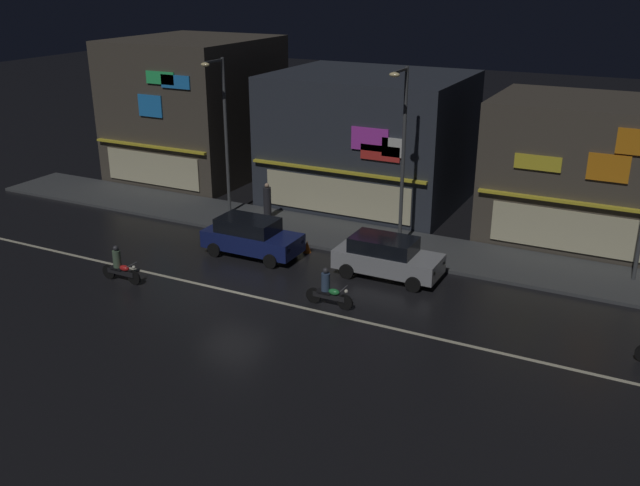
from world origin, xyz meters
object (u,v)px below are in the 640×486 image
at_px(parked_car_near_kerb, 387,257).
at_px(motorcycle_following, 120,267).
at_px(parked_car_trailing, 251,236).
at_px(pedestrian_on_sidewalk, 267,202).
at_px(traffic_cone, 307,246).
at_px(streetlamp_mid, 402,146).
at_px(motorcycle_opposite_lane, 328,290).
at_px(streetlamp_west, 223,125).

bearing_deg(parked_car_near_kerb, motorcycle_following, 29.49).
distance_m(parked_car_near_kerb, parked_car_trailing, 6.16).
distance_m(pedestrian_on_sidewalk, traffic_cone, 4.79).
bearing_deg(streetlamp_mid, parked_car_trailing, -147.86).
bearing_deg(motorcycle_following, parked_car_trailing, -129.41).
relative_size(pedestrian_on_sidewalk, parked_car_trailing, 0.42).
relative_size(parked_car_trailing, motorcycle_opposite_lane, 2.26).
distance_m(parked_car_trailing, motorcycle_opposite_lane, 6.04).
relative_size(streetlamp_mid, traffic_cone, 14.33).
xyz_separation_m(parked_car_near_kerb, motorcycle_following, (-9.33, -5.28, -0.24)).
xyz_separation_m(streetlamp_west, parked_car_near_kerb, (10.07, -3.47, -3.77)).
bearing_deg(motorcycle_opposite_lane, traffic_cone, 131.94).
relative_size(pedestrian_on_sidewalk, parked_car_near_kerb, 0.42).
bearing_deg(motorcycle_following, traffic_cone, -136.03).
relative_size(pedestrian_on_sidewalk, motorcycle_following, 0.95).
bearing_deg(traffic_cone, motorcycle_following, -130.30).
xyz_separation_m(pedestrian_on_sidewalk, parked_car_near_kerb, (7.87, -3.77, -0.10)).
distance_m(parked_car_trailing, motorcycle_following, 5.76).
xyz_separation_m(streetlamp_mid, pedestrian_on_sidewalk, (-7.23, 0.80, -3.77)).
relative_size(streetlamp_west, motorcycle_following, 4.05).
xyz_separation_m(streetlamp_west, parked_car_trailing, (3.93, -3.96, -3.77)).
height_order(streetlamp_mid, pedestrian_on_sidewalk, streetlamp_mid).
distance_m(streetlamp_mid, parked_car_near_kerb, 4.92).
relative_size(streetlamp_west, motorcycle_opposite_lane, 4.05).
relative_size(streetlamp_mid, parked_car_near_kerb, 1.83).
distance_m(streetlamp_west, parked_car_near_kerb, 11.30).
bearing_deg(traffic_cone, streetlamp_mid, 31.07).
relative_size(streetlamp_west, streetlamp_mid, 0.98).
distance_m(streetlamp_mid, motorcycle_opposite_lane, 7.67).
height_order(pedestrian_on_sidewalk, motorcycle_following, pedestrian_on_sidewalk).
xyz_separation_m(pedestrian_on_sidewalk, motorcycle_following, (-1.46, -9.05, -0.33)).
distance_m(streetlamp_west, motorcycle_opposite_lane, 12.19).
distance_m(parked_car_near_kerb, traffic_cone, 4.25).
bearing_deg(traffic_cone, streetlamp_west, 156.48).
distance_m(streetlamp_mid, parked_car_trailing, 7.56).
bearing_deg(parked_car_near_kerb, traffic_cone, -12.01).
distance_m(motorcycle_following, traffic_cone, 8.07).
xyz_separation_m(pedestrian_on_sidewalk, motorcycle_opposite_lane, (6.95, -7.28, -0.33)).
bearing_deg(traffic_cone, pedestrian_on_sidewalk, 142.38).
bearing_deg(streetlamp_west, parked_car_trailing, -45.17).
relative_size(streetlamp_west, traffic_cone, 14.00).
relative_size(motorcycle_following, traffic_cone, 3.45).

